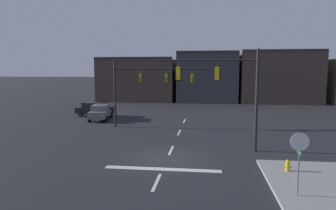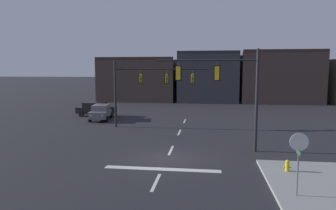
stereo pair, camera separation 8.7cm
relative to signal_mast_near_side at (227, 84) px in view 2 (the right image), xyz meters
The scene contains 11 objects.
ground_plane 6.33m from the signal_mast_near_side, 144.05° to the right, with size 400.00×400.00×0.00m, color #232328.
sidewalk_near_corner 8.99m from the signal_mast_near_side, 57.77° to the right, with size 5.00×8.00×0.15m, color gray.
stop_bar_paint 7.39m from the signal_mast_near_side, 128.08° to the right, with size 6.40×0.50×0.01m, color silver.
lane_centreline 5.79m from the signal_mast_near_side, behind, with size 0.16×26.40×0.01m.
signal_mast_near_side is the anchor object (origin of this frame).
signal_mast_far_side 10.29m from the signal_mast_near_side, 132.26° to the left, with size 8.72×1.34×6.24m.
stop_sign 8.50m from the signal_mast_near_side, 71.78° to the right, with size 0.76×0.64×2.83m.
car_lot_nearside 17.29m from the signal_mast_near_side, 138.78° to the left, with size 2.41×4.63×1.61m.
car_lot_middle 19.87m from the signal_mast_near_side, 136.42° to the left, with size 4.62×2.40×1.61m.
fire_hydrant 6.81m from the signal_mast_near_side, 56.93° to the right, with size 0.40×0.30×0.75m.
building_row 35.92m from the signal_mast_near_side, 72.25° to the left, with size 59.87×13.82×10.42m.
Camera 2 is at (2.45, -18.21, 5.42)m, focal length 33.11 mm.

